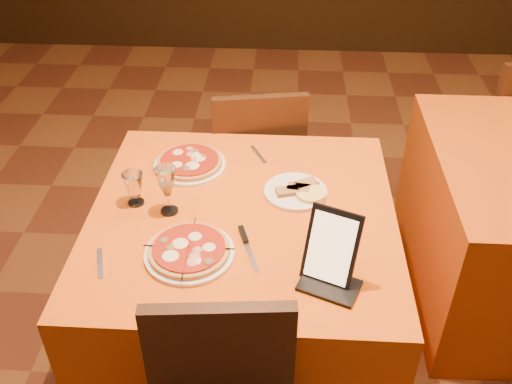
# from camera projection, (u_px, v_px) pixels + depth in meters

# --- Properties ---
(main_table) EXTENTS (1.10, 1.10, 0.75)m
(main_table) POSITION_uv_depth(u_px,v_px,m) (244.00, 286.00, 2.27)
(main_table) COLOR #DC590E
(main_table) RESTS_ON floor
(chair_main_far) EXTENTS (0.43, 0.43, 0.91)m
(chair_main_far) POSITION_uv_depth(u_px,v_px,m) (255.00, 161.00, 2.86)
(chair_main_far) COLOR black
(chair_main_far) RESTS_ON floor
(chair_side_far) EXTENTS (0.51, 0.51, 0.91)m
(chair_side_far) POSITION_uv_depth(u_px,v_px,m) (499.00, 124.00, 3.16)
(chair_side_far) COLOR black
(chair_side_far) RESTS_ON floor
(pizza_near) EXTENTS (0.30, 0.30, 0.03)m
(pizza_near) POSITION_uv_depth(u_px,v_px,m) (189.00, 251.00, 1.86)
(pizza_near) COLOR white
(pizza_near) RESTS_ON main_table
(pizza_far) EXTENTS (0.29, 0.29, 0.03)m
(pizza_far) POSITION_uv_depth(u_px,v_px,m) (190.00, 163.00, 2.28)
(pizza_far) COLOR white
(pizza_far) RESTS_ON main_table
(cutlet_dish) EXTENTS (0.24, 0.24, 0.03)m
(cutlet_dish) POSITION_uv_depth(u_px,v_px,m) (296.00, 190.00, 2.14)
(cutlet_dish) COLOR white
(cutlet_dish) RESTS_ON main_table
(wine_glass) EXTENTS (0.11, 0.11, 0.19)m
(wine_glass) POSITION_uv_depth(u_px,v_px,m) (167.00, 190.00, 2.00)
(wine_glass) COLOR tan
(wine_glass) RESTS_ON main_table
(water_glass) EXTENTS (0.09, 0.09, 0.13)m
(water_glass) POSITION_uv_depth(u_px,v_px,m) (134.00, 189.00, 2.06)
(water_glass) COLOR silver
(water_glass) RESTS_ON main_table
(tablet) EXTENTS (0.19, 0.15, 0.23)m
(tablet) POSITION_uv_depth(u_px,v_px,m) (331.00, 247.00, 1.72)
(tablet) COLOR black
(tablet) RESTS_ON main_table
(knife) EXTENTS (0.07, 0.19, 0.01)m
(knife) POSITION_uv_depth(u_px,v_px,m) (249.00, 252.00, 1.88)
(knife) COLOR silver
(knife) RESTS_ON main_table
(fork_near) EXTENTS (0.06, 0.14, 0.01)m
(fork_near) POSITION_uv_depth(u_px,v_px,m) (100.00, 263.00, 1.83)
(fork_near) COLOR #B4B5BB
(fork_near) RESTS_ON main_table
(fork_far) EXTENTS (0.08, 0.13, 0.01)m
(fork_far) POSITION_uv_depth(u_px,v_px,m) (258.00, 154.00, 2.35)
(fork_far) COLOR #B6B5BC
(fork_far) RESTS_ON main_table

